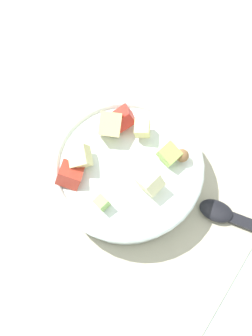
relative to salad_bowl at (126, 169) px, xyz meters
name	(u,v)px	position (x,y,z in m)	size (l,w,h in m)	color
ground_plane	(119,170)	(0.02, -0.01, -0.04)	(2.40, 2.40, 0.00)	silver
placemat	(119,169)	(0.02, -0.01, -0.04)	(0.50, 0.33, 0.01)	#BCB299
salad_bowl	(126,169)	(0.00, 0.00, 0.00)	(0.25, 0.25, 0.10)	white
serving_spoon	(237,219)	(-0.19, -0.04, -0.03)	(0.19, 0.07, 0.01)	black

